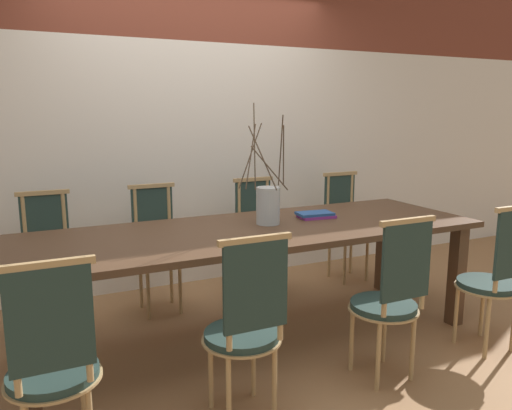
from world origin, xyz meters
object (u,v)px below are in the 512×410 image
object	(u,v)px
dining_table	(256,240)
chair_near_center	(390,296)
vase_centerpiece	(268,204)
chair_far_center	(259,234)
book_stack	(316,215)

from	to	relation	value
dining_table	chair_near_center	world-z (taller)	chair_near_center
vase_centerpiece	chair_near_center	bearing A→B (deg)	-69.31
chair_far_center	dining_table	bearing A→B (deg)	63.26
chair_near_center	vase_centerpiece	xyz separation A→B (m)	(-0.33, 0.86, 0.40)
chair_near_center	vase_centerpiece	bearing A→B (deg)	110.69
vase_centerpiece	book_stack	size ratio (longest dim) A/B	2.92
book_stack	dining_table	bearing A→B (deg)	-169.14
chair_near_center	vase_centerpiece	distance (m)	1.01
chair_near_center	chair_far_center	bearing A→B (deg)	91.68
vase_centerpiece	book_stack	bearing A→B (deg)	4.28
chair_near_center	chair_far_center	size ratio (longest dim) A/B	1.00
book_stack	chair_near_center	bearing A→B (deg)	-94.29
chair_near_center	book_stack	world-z (taller)	chair_near_center
vase_centerpiece	book_stack	world-z (taller)	vase_centerpiece
chair_far_center	chair_near_center	bearing A→B (deg)	91.68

